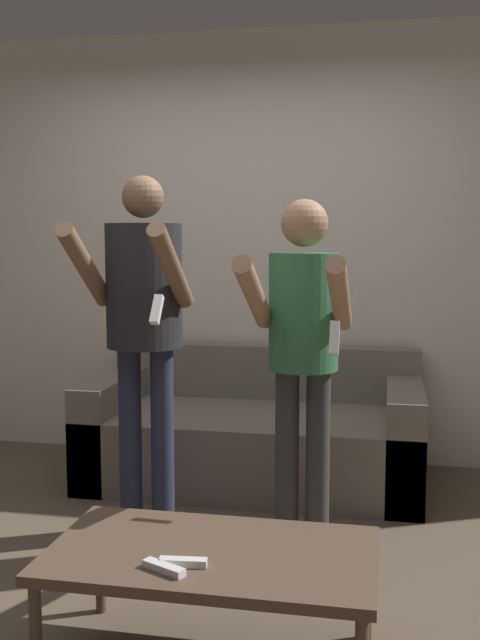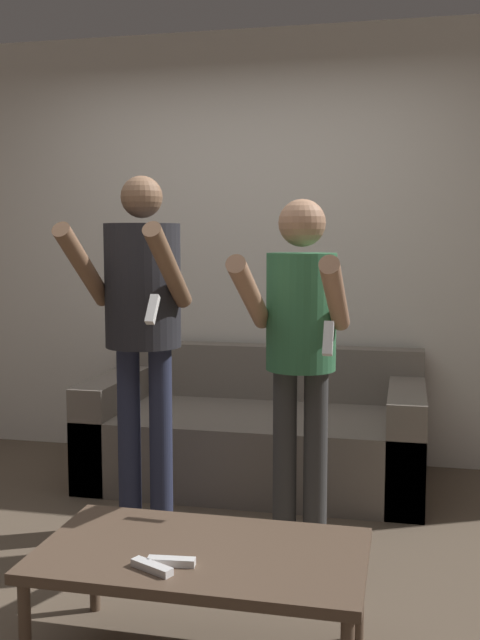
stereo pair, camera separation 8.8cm
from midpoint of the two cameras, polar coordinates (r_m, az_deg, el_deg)
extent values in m
plane|color=brown|center=(3.41, -6.23, -18.26)|extent=(14.00, 14.00, 0.00)
cube|color=silver|center=(4.80, -0.13, 5.51)|extent=(6.40, 0.06, 2.70)
cube|color=slate|center=(4.41, 0.49, -9.62)|extent=(1.90, 0.95, 0.42)
cube|color=slate|center=(4.70, 1.40, -3.94)|extent=(1.90, 0.16, 0.33)
cube|color=slate|center=(4.61, -10.06, -7.82)|extent=(0.20, 0.95, 0.60)
cube|color=slate|center=(4.31, 11.82, -8.86)|extent=(0.20, 0.95, 0.60)
cylinder|color=#282D47|center=(3.68, -9.03, -8.96)|extent=(0.11, 0.11, 0.90)
cylinder|color=#282D47|center=(3.63, -6.63, -9.15)|extent=(0.11, 0.11, 0.90)
cylinder|color=#232328|center=(3.54, -8.02, 2.61)|extent=(0.36, 0.36, 0.58)
sphere|color=brown|center=(3.53, -8.12, 9.28)|extent=(0.20, 0.20, 0.20)
cylinder|color=brown|center=(3.40, -12.42, 4.00)|extent=(0.08, 0.48, 0.39)
cylinder|color=brown|center=(3.26, -6.01, 4.02)|extent=(0.08, 0.48, 0.39)
cube|color=white|center=(3.07, -7.18, 0.80)|extent=(0.04, 0.10, 0.12)
cylinder|color=#383838|center=(3.51, 2.87, -10.34)|extent=(0.11, 0.11, 0.82)
cylinder|color=#383838|center=(3.50, 5.21, -10.44)|extent=(0.11, 0.11, 0.82)
cylinder|color=#337047|center=(3.37, 4.13, 0.65)|extent=(0.32, 0.32, 0.53)
sphere|color=#A87A5B|center=(3.36, 4.18, 7.38)|extent=(0.21, 0.21, 0.21)
cylinder|color=#A87A5B|center=(3.12, 0.28, 1.96)|extent=(0.08, 0.58, 0.35)
cylinder|color=#A87A5B|center=(3.07, 6.80, 1.85)|extent=(0.08, 0.58, 0.35)
cube|color=white|center=(2.82, 6.32, -1.38)|extent=(0.04, 0.08, 0.13)
cube|color=brown|center=(2.57, -3.18, -17.44)|extent=(1.08, 0.61, 0.04)
cylinder|color=brown|center=(2.60, -16.30, -22.29)|extent=(0.04, 0.04, 0.36)
cylinder|color=brown|center=(3.03, -11.45, -17.87)|extent=(0.04, 0.04, 0.36)
cylinder|color=brown|center=(2.83, 8.71, -19.64)|extent=(0.04, 0.04, 0.36)
cube|color=white|center=(2.43, -6.91, -18.25)|extent=(0.15, 0.10, 0.02)
cube|color=white|center=(2.46, -5.44, -17.90)|extent=(0.15, 0.05, 0.02)
camera|label=1|loc=(0.04, -90.65, -0.07)|focal=42.00mm
camera|label=2|loc=(0.04, 89.35, 0.07)|focal=42.00mm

